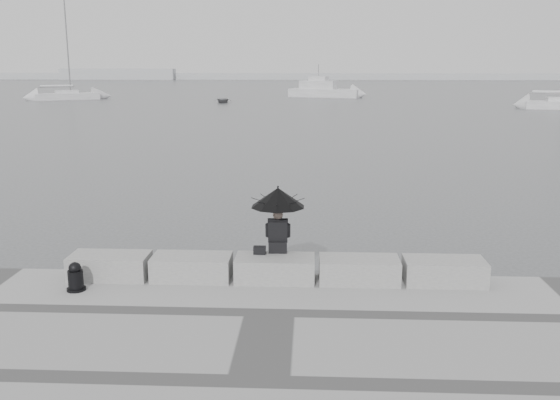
# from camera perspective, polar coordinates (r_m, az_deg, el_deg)

# --- Properties ---
(ground) EXTENTS (360.00, 360.00, 0.00)m
(ground) POSITION_cam_1_polar(r_m,az_deg,el_deg) (13.40, -0.35, -8.72)
(ground) COLOR #424547
(ground) RESTS_ON ground
(stone_block_far_left) EXTENTS (1.60, 0.80, 0.50)m
(stone_block_far_left) POSITION_cam_1_polar(r_m,az_deg,el_deg) (13.34, -15.28, -5.86)
(stone_block_far_left) COLOR gray
(stone_block_far_left) RESTS_ON promenade
(stone_block_left) EXTENTS (1.60, 0.80, 0.50)m
(stone_block_left) POSITION_cam_1_polar(r_m,az_deg,el_deg) (12.92, -8.06, -6.13)
(stone_block_left) COLOR gray
(stone_block_left) RESTS_ON promenade
(stone_block_centre) EXTENTS (1.60, 0.80, 0.50)m
(stone_block_centre) POSITION_cam_1_polar(r_m,az_deg,el_deg) (12.72, -0.47, -6.31)
(stone_block_centre) COLOR gray
(stone_block_centre) RESTS_ON promenade
(stone_block_right) EXTENTS (1.60, 0.80, 0.50)m
(stone_block_right) POSITION_cam_1_polar(r_m,az_deg,el_deg) (12.74, 7.24, -6.38)
(stone_block_right) COLOR gray
(stone_block_right) RESTS_ON promenade
(stone_block_far_right) EXTENTS (1.60, 0.80, 0.50)m
(stone_block_far_right) POSITION_cam_1_polar(r_m,az_deg,el_deg) (12.99, 14.78, -6.34)
(stone_block_far_right) COLOR gray
(stone_block_far_right) RESTS_ON promenade
(seated_person) EXTENTS (1.12, 1.12, 1.39)m
(seated_person) POSITION_cam_1_polar(r_m,az_deg,el_deg) (12.75, -0.20, -0.45)
(seated_person) COLOR black
(seated_person) RESTS_ON stone_block_centre
(bag) EXTENTS (0.25, 0.14, 0.16)m
(bag) POSITION_cam_1_polar(r_m,az_deg,el_deg) (12.82, -1.88, -4.61)
(bag) COLOR black
(bag) RESTS_ON stone_block_centre
(mooring_bollard) EXTENTS (0.37, 0.37, 0.58)m
(mooring_bollard) POSITION_cam_1_polar(r_m,az_deg,el_deg) (12.81, -18.18, -6.87)
(mooring_bollard) COLOR black
(mooring_bollard) RESTS_ON promenade
(distant_landmass) EXTENTS (180.00, 8.00, 2.80)m
(distant_landmass) POSITION_cam_1_polar(r_m,az_deg,el_deg) (167.25, -0.24, 11.27)
(distant_landmass) COLOR #AEB1B4
(distant_landmass) RESTS_ON ground
(sailboat_left) EXTENTS (8.04, 5.85, 12.90)m
(sailboat_left) POSITION_cam_1_polar(r_m,az_deg,el_deg) (85.13, -18.90, 9.03)
(sailboat_left) COLOR silver
(sailboat_left) RESTS_ON ground
(sailboat_right) EXTENTS (6.89, 3.59, 12.90)m
(sailboat_right) POSITION_cam_1_polar(r_m,az_deg,el_deg) (70.90, 24.11, 8.04)
(sailboat_right) COLOR silver
(sailboat_right) RESTS_ON ground
(motor_cruiser) EXTENTS (10.05, 5.86, 4.50)m
(motor_cruiser) POSITION_cam_1_polar(r_m,az_deg,el_deg) (86.43, 4.13, 9.96)
(motor_cruiser) COLOR silver
(motor_cruiser) RESTS_ON ground
(dinghy) EXTENTS (3.34, 1.72, 0.54)m
(dinghy) POSITION_cam_1_polar(r_m,az_deg,el_deg) (75.25, -5.27, 9.07)
(dinghy) COLOR slate
(dinghy) RESTS_ON ground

